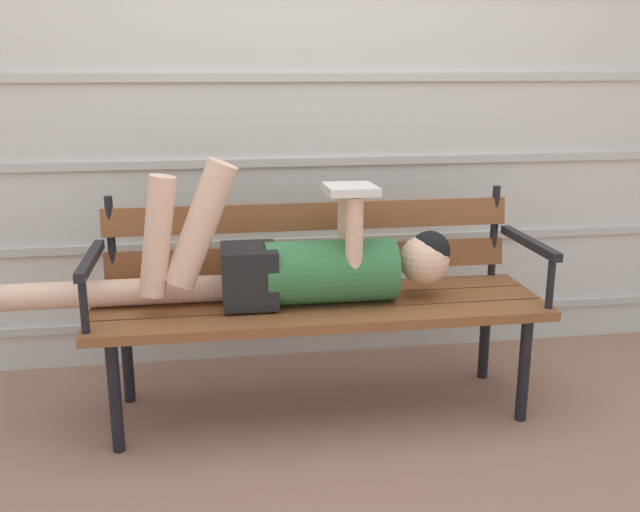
{
  "coord_description": "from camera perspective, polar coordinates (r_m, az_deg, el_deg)",
  "views": [
    {
      "loc": [
        -0.39,
        -2.35,
        1.31
      ],
      "look_at": [
        0.0,
        0.17,
        0.63
      ],
      "focal_mm": 40.03,
      "sensor_mm": 36.0,
      "label": 1
    }
  ],
  "objects": [
    {
      "name": "ground_plane",
      "position": [
        2.72,
        0.56,
        -13.78
      ],
      "size": [
        12.0,
        12.0,
        0.0
      ],
      "primitive_type": "plane",
      "color": "#936B56"
    },
    {
      "name": "house_siding",
      "position": [
        3.15,
        -1.75,
        14.1
      ],
      "size": [
        5.48,
        0.08,
        2.52
      ],
      "color": "beige",
      "rests_on": "ground"
    },
    {
      "name": "park_bench",
      "position": [
        2.75,
        -0.23,
        -2.56
      ],
      "size": [
        1.69,
        0.52,
        0.83
      ],
      "color": "brown",
      "rests_on": "ground"
    },
    {
      "name": "reclining_person",
      "position": [
        2.63,
        -2.33,
        -0.63
      ],
      "size": [
        1.68,
        0.25,
        0.56
      ],
      "color": "#33703D"
    }
  ]
}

